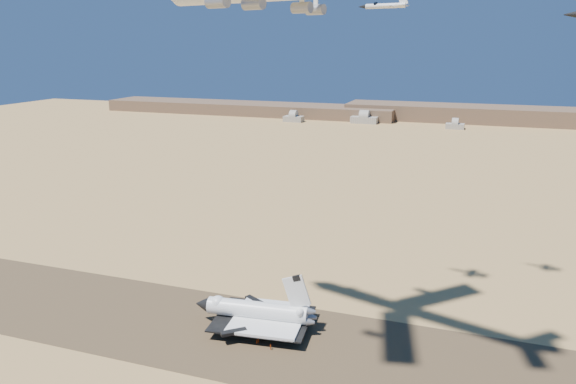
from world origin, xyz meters
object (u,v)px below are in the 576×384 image
(crew_a, at_px, (259,341))
(crew_b, at_px, (257,342))
(shuttle, at_px, (256,312))
(crew_c, at_px, (271,347))
(chase_jet_d, at_px, (384,6))

(crew_a, height_order, crew_b, crew_b)
(shuttle, distance_m, crew_a, 11.18)
(crew_b, xyz_separation_m, crew_c, (5.04, -1.59, 0.07))
(crew_b, bearing_deg, crew_c, -109.93)
(crew_a, height_order, crew_c, crew_c)
(crew_b, distance_m, chase_jet_d, 109.59)
(crew_a, bearing_deg, crew_b, 151.52)
(crew_b, bearing_deg, shuttle, 21.08)
(crew_b, height_order, chase_jet_d, chase_jet_d)
(chase_jet_d, bearing_deg, crew_a, -113.20)
(shuttle, relative_size, crew_a, 24.70)
(shuttle, bearing_deg, crew_a, -70.20)
(crew_c, distance_m, chase_jet_d, 108.91)
(crew_b, xyz_separation_m, chase_jet_d, (27.91, 37.50, 99.12))
(crew_a, xyz_separation_m, crew_c, (4.78, -2.11, 0.08))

